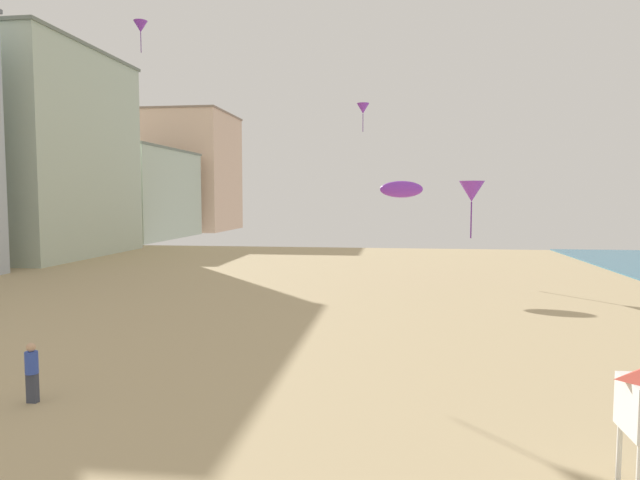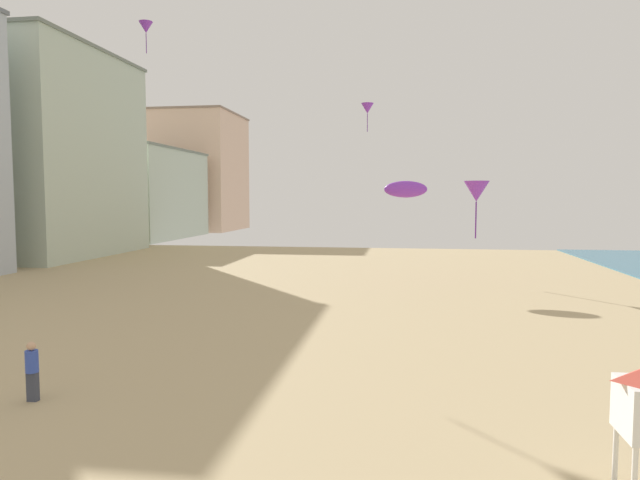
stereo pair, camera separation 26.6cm
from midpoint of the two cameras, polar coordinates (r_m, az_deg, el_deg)
name	(u,v)px [view 2 (the right image)]	position (r m, az deg, el deg)	size (l,w,h in m)	color
boardwalk_hotel_mid	(32,154)	(60.18, -27.09, 7.76)	(14.95, 18.16, 19.17)	#B7C6B2
boardwalk_hotel_far	(142,194)	(79.52, -17.48, 4.50)	(11.58, 20.13, 11.97)	#B7C6B2
boardwalk_hotel_distant	(195,172)	(97.71, -12.44, 6.73)	(14.48, 16.29, 19.46)	beige
kite_flyer	(32,368)	(17.40, -26.78, -11.51)	(0.34, 0.34, 1.64)	#383D4C
kite_purple_parafoil	(406,189)	(37.16, 8.88, 5.11)	(2.79, 0.77, 1.08)	purple
kite_purple_delta	(476,191)	(38.80, 15.77, 4.76)	(1.68, 1.68, 3.81)	purple
kite_purple_delta_2	(146,27)	(43.95, -17.07, 19.92)	(0.96, 0.96, 2.18)	purple
kite_purple_delta_3	(367,108)	(39.42, 5.03, 13.15)	(0.85, 0.85, 1.92)	purple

